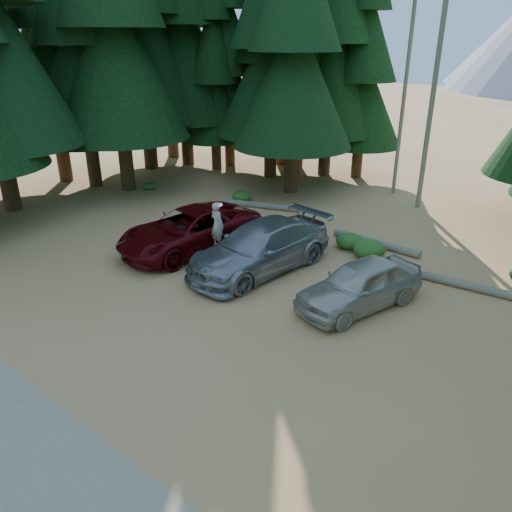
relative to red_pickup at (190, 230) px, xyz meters
The scene contains 18 objects.
ground 5.55m from the red_pickup, 41.40° to the right, with size 160.00×160.00×0.00m, color #B5824D.
forest_belt_north 12.12m from the red_pickup, 70.08° to the left, with size 36.00×7.00×22.00m, color black, non-canonical shape.
forest_belt_west 11.42m from the red_pickup, behind, with size 6.00×22.00×22.00m, color black, non-canonical shape.
snag_front 13.01m from the red_pickup, 65.65° to the left, with size 0.24×0.24×12.00m, color #696654.
snag_back 13.38m from the red_pickup, 76.72° to the left, with size 0.20×0.20×10.00m, color #696654.
red_pickup is the anchor object (origin of this frame).
silver_minivan_center 3.32m from the red_pickup, ahead, with size 2.39×5.88×1.71m, color #94979C.
silver_minivan_right 7.40m from the red_pickup, ahead, with size 1.76×4.37×1.49m, color beige.
frisbee_player 1.63m from the red_pickup, ahead, with size 0.69×0.52×1.73m.
log_left 5.93m from the red_pickup, 99.74° to the left, with size 0.28×0.28×3.88m, color #696654.
log_mid 7.45m from the red_pickup, 41.07° to the left, with size 0.31×0.31×3.77m, color #696654.
log_right 10.41m from the red_pickup, 19.15° to the left, with size 0.29×0.29×4.47m, color #696654.
shrub_far_left 6.51m from the red_pickup, 112.21° to the left, with size 1.01×1.01×0.55m, color #25631D.
shrub_left 4.97m from the red_pickup, 61.60° to the left, with size 0.81×0.81×0.45m, color #25631D.
shrub_center_left 6.36m from the red_pickup, 40.12° to the left, with size 1.08×1.08×0.60m, color #25631D.
shrub_center_right 4.48m from the red_pickup, 58.48° to the left, with size 0.80×0.80×0.44m, color #25631D.
shrub_right 6.98m from the red_pickup, 32.38° to the left, with size 1.25×1.25×0.68m, color #25631D.
shrub_edge_west 9.05m from the red_pickup, 150.36° to the left, with size 0.74×0.74×0.41m, color #25631D.
Camera 1 is at (9.40, -9.01, 7.82)m, focal length 35.00 mm.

